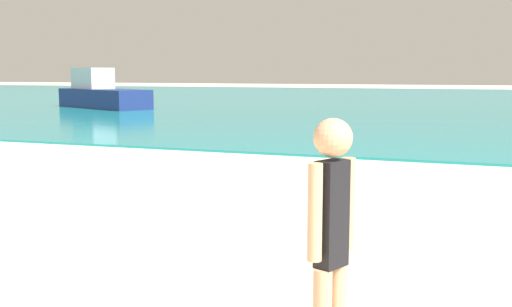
# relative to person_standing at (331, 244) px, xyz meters

# --- Properties ---
(water) EXTENTS (160.00, 60.00, 0.06)m
(water) POSITION_rel_person_standing_xyz_m (-1.97, 39.94, -0.92)
(water) COLOR teal
(water) RESTS_ON ground
(person_standing) EXTENTS (0.22, 0.36, 1.67)m
(person_standing) POSITION_rel_person_standing_xyz_m (0.00, 0.00, 0.00)
(person_standing) COLOR #DDAD84
(person_standing) RESTS_ON ground
(boat_near) EXTENTS (6.49, 4.47, 2.12)m
(boat_near) POSITION_rel_person_standing_xyz_m (-18.22, 24.00, -0.16)
(boat_near) COLOR navy
(boat_near) RESTS_ON water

